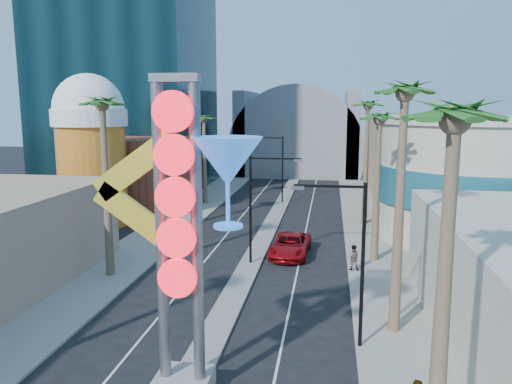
# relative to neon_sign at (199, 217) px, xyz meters

# --- Properties ---
(sidewalk_west) EXTENTS (5.00, 100.00, 0.15)m
(sidewalk_west) POSITION_rel_neon_sign_xyz_m (-10.32, 32.04, -7.23)
(sidewalk_west) COLOR gray
(sidewalk_west) RESTS_ON ground
(sidewalk_east) EXTENTS (5.00, 100.00, 0.15)m
(sidewalk_east) POSITION_rel_neon_sign_xyz_m (8.68, 32.04, -7.23)
(sidewalk_east) COLOR gray
(sidewalk_east) RESTS_ON ground
(median) EXTENTS (1.60, 84.00, 0.15)m
(median) POSITION_rel_neon_sign_xyz_m (-0.82, 35.04, -7.23)
(median) COLOR gray
(median) RESTS_ON ground
(hotel_tower) EXTENTS (20.00, 20.00, 50.00)m
(hotel_tower) POSITION_rel_neon_sign_xyz_m (-22.82, 49.04, 17.69)
(hotel_tower) COLOR black
(hotel_tower) RESTS_ON ground
(brick_filler_west) EXTENTS (10.00, 10.00, 8.00)m
(brick_filler_west) POSITION_rel_neon_sign_xyz_m (-16.82, 35.04, -3.31)
(brick_filler_west) COLOR brown
(brick_filler_west) RESTS_ON ground
(filler_east) EXTENTS (10.00, 20.00, 10.00)m
(filler_east) POSITION_rel_neon_sign_xyz_m (15.18, 45.04, -2.31)
(filler_east) COLOR tan
(filler_east) RESTS_ON ground
(beer_mug) EXTENTS (7.00, 7.00, 14.50)m
(beer_mug) POSITION_rel_neon_sign_xyz_m (-17.82, 27.04, 0.54)
(beer_mug) COLOR #B15A17
(beer_mug) RESTS_ON ground
(turquoise_building) EXTENTS (16.60, 16.60, 10.60)m
(turquoise_building) POSITION_rel_neon_sign_xyz_m (17.18, 27.04, -2.06)
(turquoise_building) COLOR #B2AD96
(turquoise_building) RESTS_ON ground
(canopy) EXTENTS (22.00, 16.00, 22.00)m
(canopy) POSITION_rel_neon_sign_xyz_m (-0.82, 69.04, -3.00)
(canopy) COLOR slate
(canopy) RESTS_ON ground
(neon_sign) EXTENTS (6.53, 2.60, 12.55)m
(neon_sign) POSITION_rel_neon_sign_xyz_m (0.00, 0.00, 0.00)
(neon_sign) COLOR gray
(neon_sign) RESTS_ON ground
(streetlight_0) EXTENTS (3.79, 0.25, 8.00)m
(streetlight_0) POSITION_rel_neon_sign_xyz_m (-0.27, 17.04, -2.43)
(streetlight_0) COLOR black
(streetlight_0) RESTS_ON ground
(streetlight_1) EXTENTS (3.79, 0.25, 8.00)m
(streetlight_1) POSITION_rel_neon_sign_xyz_m (-1.36, 41.04, -2.43)
(streetlight_1) COLOR black
(streetlight_1) RESTS_ON ground
(streetlight_2) EXTENTS (3.45, 0.25, 8.00)m
(streetlight_2) POSITION_rel_neon_sign_xyz_m (5.91, 5.04, -2.47)
(streetlight_2) COLOR black
(streetlight_2) RESTS_ON ground
(palm_1) EXTENTS (2.40, 2.40, 12.70)m
(palm_1) POSITION_rel_neon_sign_xyz_m (-9.82, 13.04, 3.52)
(palm_1) COLOR brown
(palm_1) RESTS_ON ground
(palm_2) EXTENTS (2.40, 2.40, 11.20)m
(palm_2) POSITION_rel_neon_sign_xyz_m (-9.82, 27.04, 2.17)
(palm_2) COLOR brown
(palm_2) RESTS_ON ground
(palm_3) EXTENTS (2.40, 2.40, 11.20)m
(palm_3) POSITION_rel_neon_sign_xyz_m (-9.82, 39.04, 2.17)
(palm_3) COLOR brown
(palm_3) RESTS_ON ground
(palm_4) EXTENTS (2.40, 2.40, 12.20)m
(palm_4) POSITION_rel_neon_sign_xyz_m (8.18, -2.96, 3.07)
(palm_4) COLOR brown
(palm_4) RESTS_ON ground
(palm_5) EXTENTS (2.40, 2.40, 13.20)m
(palm_5) POSITION_rel_neon_sign_xyz_m (8.18, 7.04, 3.96)
(palm_5) COLOR brown
(palm_5) RESTS_ON ground
(palm_6) EXTENTS (2.40, 2.40, 11.70)m
(palm_6) POSITION_rel_neon_sign_xyz_m (8.18, 19.04, 2.62)
(palm_6) COLOR brown
(palm_6) RESTS_ON ground
(palm_7) EXTENTS (2.40, 2.40, 12.70)m
(palm_7) POSITION_rel_neon_sign_xyz_m (8.18, 31.04, 3.52)
(palm_7) COLOR brown
(palm_7) RESTS_ON ground
(red_pickup) EXTENTS (3.15, 6.19, 1.67)m
(red_pickup) POSITION_rel_neon_sign_xyz_m (1.88, 19.61, -6.47)
(red_pickup) COLOR maroon
(red_pickup) RESTS_ON ground
(pedestrian_b) EXTENTS (0.88, 0.69, 1.79)m
(pedestrian_b) POSITION_rel_neon_sign_xyz_m (6.51, 16.41, -6.26)
(pedestrian_b) COLOR gray
(pedestrian_b) RESTS_ON sidewalk_east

